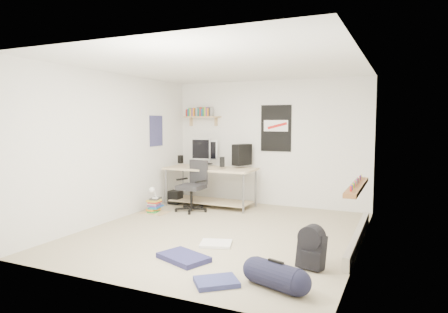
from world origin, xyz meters
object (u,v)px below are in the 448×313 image
at_px(office_chair, 191,185).
at_px(backpack, 311,251).
at_px(desk, 211,188).
at_px(book_stack, 155,205).
at_px(duffel_bag, 276,275).

xyz_separation_m(office_chair, backpack, (2.70, -2.01, -0.29)).
bearing_deg(desk, book_stack, -143.47).
relative_size(desk, backpack, 4.55).
distance_m(desk, office_chair, 0.58).
xyz_separation_m(desk, backpack, (2.57, -2.56, -0.16)).
relative_size(backpack, book_stack, 0.87).
distance_m(office_chair, book_stack, 0.76).
relative_size(desk, office_chair, 1.86).
distance_m(desk, backpack, 3.63).
bearing_deg(office_chair, backpack, -21.78).
bearing_deg(desk, backpack, -62.91).
distance_m(backpack, duffel_bag, 0.74).
bearing_deg(backpack, book_stack, 165.31).
relative_size(office_chair, book_stack, 2.12).
bearing_deg(desk, duffel_bag, -72.15).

